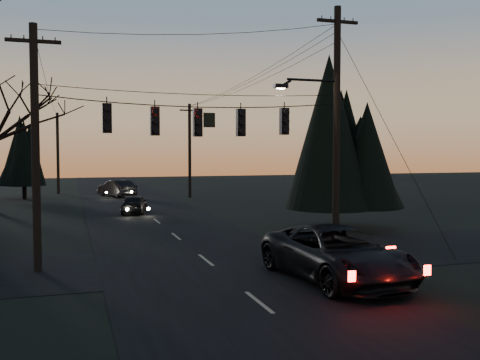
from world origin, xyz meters
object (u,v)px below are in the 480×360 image
object	(u,v)px
utility_pole_far_l	(59,194)
sedan_oncoming_a	(134,204)
utility_pole_left	(38,271)
utility_pole_right	(335,252)
sedan_oncoming_b	(117,189)
utility_pole_far_r	(190,197)
evergreen_right	(337,144)
suv_near	(336,254)

from	to	relation	value
utility_pole_far_l	sedan_oncoming_a	bearing A→B (deg)	-75.08
utility_pole_left	utility_pole_far_l	bearing A→B (deg)	90.00
utility_pole_right	sedan_oncoming_a	bearing A→B (deg)	110.91
utility_pole_far_l	sedan_oncoming_b	xyz separation A→B (m)	(5.20, -5.36, 0.77)
utility_pole_far_r	utility_pole_far_l	size ratio (longest dim) A/B	1.06
utility_pole_left	utility_pole_far_r	xyz separation A→B (m)	(11.50, 28.00, 0.00)
utility_pole_far_l	sedan_oncoming_b	size ratio (longest dim) A/B	1.71
utility_pole_left	utility_pole_right	bearing A→B (deg)	0.00
evergreen_right	sedan_oncoming_a	size ratio (longest dim) A/B	2.12
sedan_oncoming_b	suv_near	bearing A→B (deg)	72.21
utility_pole_right	evergreen_right	size ratio (longest dim) A/B	1.26
utility_pole_far_r	suv_near	bearing A→B (deg)	-94.06
utility_pole_far_r	utility_pole_far_l	distance (m)	14.01
sedan_oncoming_a	sedan_oncoming_b	world-z (taller)	sedan_oncoming_b
evergreen_right	suv_near	bearing A→B (deg)	-117.85
sedan_oncoming_a	utility_pole_far_l	bearing A→B (deg)	-62.18
utility_pole_left	sedan_oncoming_a	size ratio (longest dim) A/B	2.26
utility_pole_far_r	evergreen_right	xyz separation A→B (m)	(3.26, -21.91, 4.57)
evergreen_right	suv_near	world-z (taller)	evergreen_right
utility_pole_left	evergreen_right	world-z (taller)	evergreen_right
utility_pole_right	sedan_oncoming_b	xyz separation A→B (m)	(-6.30, 30.64, 0.77)
utility_pole_left	sedan_oncoming_b	xyz separation A→B (m)	(5.20, 30.64, 0.77)
suv_near	utility_pole_right	bearing A→B (deg)	58.25
suv_near	utility_pole_far_l	bearing A→B (deg)	98.57
utility_pole_far_r	suv_near	distance (m)	32.51
utility_pole_far_l	evergreen_right	xyz separation A→B (m)	(14.76, -29.91, 4.57)
suv_near	evergreen_right	bearing A→B (deg)	57.89
utility_pole_right	utility_pole_left	size ratio (longest dim) A/B	1.18
evergreen_right	utility_pole_far_l	bearing A→B (deg)	116.26
utility_pole_far_l	sedan_oncoming_b	bearing A→B (deg)	-45.84
utility_pole_far_r	sedan_oncoming_b	xyz separation A→B (m)	(-6.30, 2.64, 0.77)
evergreen_right	sedan_oncoming_a	world-z (taller)	evergreen_right
utility_pole_right	sedan_oncoming_b	size ratio (longest dim) A/B	2.14
utility_pole_right	evergreen_right	world-z (taller)	evergreen_right
evergreen_right	sedan_oncoming_a	distance (m)	14.66
utility_pole_far_r	sedan_oncoming_a	bearing A→B (deg)	-118.69
utility_pole_right	utility_pole_far_r	distance (m)	28.00
sedan_oncoming_a	sedan_oncoming_b	bearing A→B (deg)	-77.10
utility_pole_right	sedan_oncoming_b	bearing A→B (deg)	101.62
utility_pole_left	suv_near	size ratio (longest dim) A/B	1.37
utility_pole_far_r	evergreen_right	bearing A→B (deg)	-81.55
utility_pole_far_r	sedan_oncoming_a	world-z (taller)	utility_pole_far_r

